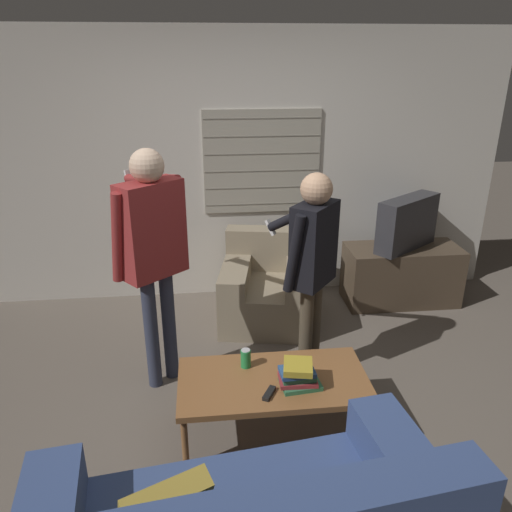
# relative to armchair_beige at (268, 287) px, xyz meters

# --- Properties ---
(ground_plane) EXTENTS (16.00, 16.00, 0.00)m
(ground_plane) POSITION_rel_armchair_beige_xyz_m (-0.24, -1.42, -0.30)
(ground_plane) COLOR #665B51
(wall_back) EXTENTS (5.20, 0.08, 2.55)m
(wall_back) POSITION_rel_armchair_beige_xyz_m (-0.23, 0.61, 0.97)
(wall_back) COLOR silver
(wall_back) RESTS_ON ground_plane
(armchair_beige) EXTENTS (0.95, 0.99, 0.78)m
(armchair_beige) POSITION_rel_armchair_beige_xyz_m (0.00, 0.00, 0.00)
(armchair_beige) COLOR gray
(armchair_beige) RESTS_ON ground_plane
(coffee_table) EXTENTS (1.19, 0.60, 0.42)m
(coffee_table) POSITION_rel_armchair_beige_xyz_m (-0.17, -1.55, 0.08)
(coffee_table) COLOR brown
(coffee_table) RESTS_ON ground_plane
(tv_stand) EXTENTS (1.09, 0.48, 0.57)m
(tv_stand) POSITION_rel_armchair_beige_xyz_m (1.35, 0.18, -0.02)
(tv_stand) COLOR #4C3D2D
(tv_stand) RESTS_ON ground_plane
(tv) EXTENTS (0.71, 0.58, 0.50)m
(tv) POSITION_rel_armchair_beige_xyz_m (1.35, 0.18, 0.52)
(tv) COLOR #2D2D33
(tv) RESTS_ON tv_stand
(person_left_standing) EXTENTS (0.53, 0.88, 1.76)m
(person_left_standing) POSITION_rel_armchair_beige_xyz_m (-0.92, -0.88, 0.82)
(person_left_standing) COLOR #33384C
(person_left_standing) RESTS_ON ground_plane
(person_right_standing) EXTENTS (0.48, 0.71, 1.59)m
(person_right_standing) POSITION_rel_armchair_beige_xyz_m (0.18, -0.94, 0.69)
(person_right_standing) COLOR #4C4233
(person_right_standing) RESTS_ON ground_plane
(book_stack) EXTENTS (0.26, 0.21, 0.16)m
(book_stack) POSITION_rel_armchair_beige_xyz_m (-0.03, -1.64, 0.20)
(book_stack) COLOR #33754C
(book_stack) RESTS_ON coffee_table
(soda_can) EXTENTS (0.07, 0.07, 0.13)m
(soda_can) POSITION_rel_armchair_beige_xyz_m (-0.33, -1.40, 0.18)
(soda_can) COLOR #238E47
(soda_can) RESTS_ON coffee_table
(spare_remote) EXTENTS (0.10, 0.13, 0.02)m
(spare_remote) POSITION_rel_armchair_beige_xyz_m (-0.22, -1.70, 0.13)
(spare_remote) COLOR black
(spare_remote) RESTS_ON coffee_table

